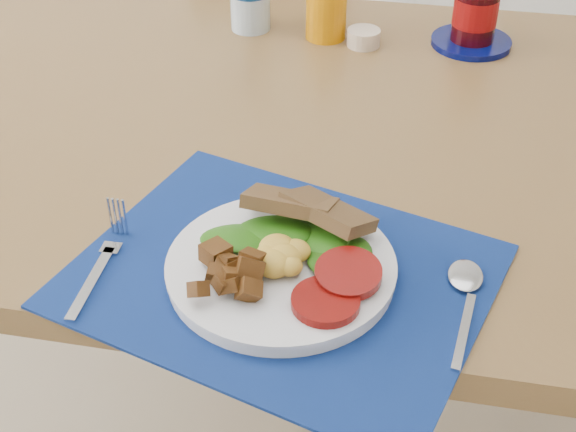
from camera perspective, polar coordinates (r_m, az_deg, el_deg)
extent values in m
cube|color=brown|center=(1.21, -7.01, 6.96)|extent=(1.40, 0.90, 0.04)
cylinder|color=brown|center=(1.72, 18.87, 0.18)|extent=(0.06, 0.06, 0.71)
cube|color=brown|center=(1.93, 0.42, 7.87)|extent=(0.44, 0.42, 0.04)
cylinder|color=brown|center=(2.12, 5.90, 4.12)|extent=(0.03, 0.03, 0.37)
cylinder|color=brown|center=(2.21, -2.08, 5.78)|extent=(0.03, 0.03, 0.37)
cylinder|color=brown|center=(1.88, 3.29, -0.51)|extent=(0.03, 0.03, 0.37)
cylinder|color=brown|center=(1.98, -5.48, 1.54)|extent=(0.03, 0.03, 0.37)
cube|color=#040D32|center=(0.88, -0.50, -4.26)|extent=(0.51, 0.45, 0.00)
cylinder|color=silver|center=(0.87, -0.50, -3.77)|extent=(0.25, 0.25, 0.02)
ellipsoid|color=gold|center=(0.85, -0.27, -2.88)|extent=(0.06, 0.05, 0.03)
cylinder|color=maroon|center=(0.83, 3.51, -5.28)|extent=(0.07, 0.07, 0.01)
ellipsoid|color=#0C4008|center=(0.89, 0.50, -1.69)|extent=(0.13, 0.08, 0.01)
cube|color=brown|center=(0.90, 1.47, 0.63)|extent=(0.11, 0.09, 0.03)
cube|color=#B2B5BA|center=(0.89, -13.82, -4.63)|extent=(0.01, 0.12, 0.00)
cube|color=#B2B5BA|center=(0.94, -12.05, -1.53)|extent=(0.02, 0.06, 0.00)
cube|color=#B2B5BA|center=(0.83, 12.40, -8.00)|extent=(0.03, 0.11, 0.00)
ellipsoid|color=#B2B5BA|center=(0.89, 12.49, -4.26)|extent=(0.04, 0.05, 0.00)
cylinder|color=#D07905|center=(1.39, 2.74, 14.38)|extent=(0.07, 0.07, 0.10)
cylinder|color=beige|center=(1.37, 5.39, 12.52)|extent=(0.06, 0.06, 0.03)
cylinder|color=#040B4A|center=(1.41, 12.89, 11.97)|extent=(0.13, 0.13, 0.01)
cylinder|color=black|center=(1.39, 13.20, 13.99)|extent=(0.07, 0.07, 0.10)
cylinder|color=maroon|center=(1.39, 13.20, 14.01)|extent=(0.07, 0.07, 0.05)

